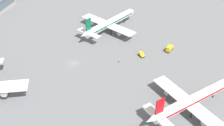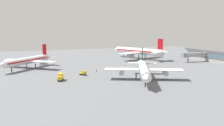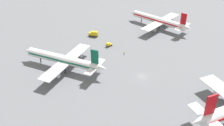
{
  "view_description": "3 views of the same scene",
  "coord_description": "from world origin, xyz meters",
  "px_view_note": "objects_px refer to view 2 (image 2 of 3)",
  "views": [
    {
      "loc": [
        103.42,
        47.04,
        79.43
      ],
      "look_at": [
        -1.06,
        19.71,
        3.09
      ],
      "focal_mm": 43.82,
      "sensor_mm": 36.0,
      "label": 1
    },
    {
      "loc": [
        -139.95,
        66.67,
        24.61
      ],
      "look_at": [
        -18.79,
        17.07,
        6.19
      ],
      "focal_mm": 39.86,
      "sensor_mm": 36.0,
      "label": 2
    },
    {
      "loc": [
        -18.53,
        -108.35,
        73.02
      ],
      "look_at": [
        -14.1,
        6.96,
        3.69
      ],
      "focal_mm": 44.0,
      "sensor_mm": 36.0,
      "label": 3
    }
  ],
  "objects_px": {
    "airplane_at_gate": "(139,51)",
    "airplane_distant": "(144,69)",
    "catering_truck": "(61,77)",
    "baggage_tug": "(83,73)",
    "airplane_taxiing": "(28,60)",
    "ground_crew_worker": "(96,70)"
  },
  "relations": [
    {
      "from": "baggage_tug",
      "to": "airplane_distant",
      "type": "bearing_deg",
      "value": 2.73
    },
    {
      "from": "airplane_at_gate",
      "to": "airplane_taxiing",
      "type": "distance_m",
      "value": 88.41
    },
    {
      "from": "airplane_distant",
      "to": "catering_truck",
      "type": "height_order",
      "value": "airplane_distant"
    },
    {
      "from": "catering_truck",
      "to": "airplane_at_gate",
      "type": "bearing_deg",
      "value": 148.77
    },
    {
      "from": "airplane_at_gate",
      "to": "airplane_distant",
      "type": "height_order",
      "value": "airplane_at_gate"
    },
    {
      "from": "ground_crew_worker",
      "to": "airplane_distant",
      "type": "bearing_deg",
      "value": -66.75
    },
    {
      "from": "airplane_at_gate",
      "to": "baggage_tug",
      "type": "xyz_separation_m",
      "value": [
        -51.72,
        61.15,
        -4.93
      ]
    },
    {
      "from": "airplane_at_gate",
      "to": "baggage_tug",
      "type": "distance_m",
      "value": 80.24
    },
    {
      "from": "airplane_at_gate",
      "to": "baggage_tug",
      "type": "height_order",
      "value": "airplane_at_gate"
    },
    {
      "from": "airplane_at_gate",
      "to": "catering_truck",
      "type": "bearing_deg",
      "value": 106.73
    },
    {
      "from": "airplane_taxiing",
      "to": "ground_crew_worker",
      "type": "bearing_deg",
      "value": 97.46
    },
    {
      "from": "baggage_tug",
      "to": "catering_truck",
      "type": "relative_size",
      "value": 0.63
    },
    {
      "from": "catering_truck",
      "to": "ground_crew_worker",
      "type": "bearing_deg",
      "value": 145.56
    },
    {
      "from": "catering_truck",
      "to": "baggage_tug",
      "type": "bearing_deg",
      "value": 142.71
    },
    {
      "from": "airplane_at_gate",
      "to": "catering_truck",
      "type": "distance_m",
      "value": 96.36
    },
    {
      "from": "catering_truck",
      "to": "ground_crew_worker",
      "type": "relative_size",
      "value": 3.54
    },
    {
      "from": "airplane_taxiing",
      "to": "ground_crew_worker",
      "type": "height_order",
      "value": "airplane_taxiing"
    },
    {
      "from": "airplane_distant",
      "to": "catering_truck",
      "type": "xyz_separation_m",
      "value": [
        13.81,
        37.0,
        -3.53
      ]
    },
    {
      "from": "airplane_taxiing",
      "to": "baggage_tug",
      "type": "relative_size",
      "value": 9.86
    },
    {
      "from": "airplane_at_gate",
      "to": "ground_crew_worker",
      "type": "relative_size",
      "value": 31.43
    },
    {
      "from": "airplane_distant",
      "to": "baggage_tug",
      "type": "bearing_deg",
      "value": -107.71
    },
    {
      "from": "baggage_tug",
      "to": "ground_crew_worker",
      "type": "bearing_deg",
      "value": 86.31
    }
  ]
}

